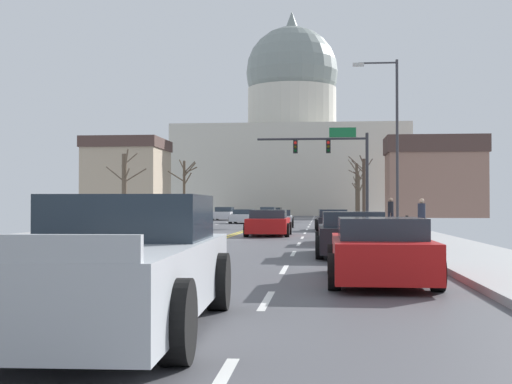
{
  "coord_description": "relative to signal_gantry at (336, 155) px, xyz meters",
  "views": [
    {
      "loc": [
        4.34,
        -34.84,
        1.47
      ],
      "look_at": [
        -1.51,
        27.93,
        2.65
      ],
      "focal_mm": 48.95,
      "sensor_mm": 36.0,
      "label": 1
    }
  ],
  "objects": [
    {
      "name": "sedan_near_00",
      "position": [
        -3.84,
        -3.4,
        -4.45
      ],
      "size": [
        2.05,
        4.43,
        1.16
      ],
      "color": "silver",
      "rests_on": "ground"
    },
    {
      "name": "bare_tree_00",
      "position": [
        3.19,
        34.2,
        -1.55
      ],
      "size": [
        1.55,
        2.11,
        6.79
      ],
      "color": "brown",
      "rests_on": "ground"
    },
    {
      "name": "bare_tree_04",
      "position": [
        2.9,
        23.99,
        -2.35
      ],
      "size": [
        1.27,
        2.24,
        4.83
      ],
      "color": "brown",
      "rests_on": "ground"
    },
    {
      "name": "bicycle_parked",
      "position": [
        3.13,
        -14.94,
        -4.52
      ],
      "size": [
        0.12,
        1.77,
        0.85
      ],
      "color": "black",
      "rests_on": "ground"
    },
    {
      "name": "sedan_oncoming_02",
      "position": [
        -6.97,
        27.94,
        -4.41
      ],
      "size": [
        2.08,
        4.45,
        1.25
      ],
      "color": "silver",
      "rests_on": "ground"
    },
    {
      "name": "sedan_oncoming_03",
      "position": [
        -6.99,
        40.1,
        -4.45
      ],
      "size": [
        2.08,
        4.73,
        1.16
      ],
      "color": "#6B6056",
      "rests_on": "ground"
    },
    {
      "name": "pedestrian_01",
      "position": [
        3.05,
        -8.06,
        -3.88
      ],
      "size": [
        0.35,
        0.34,
        1.76
      ],
      "color": "black",
      "rests_on": "ground"
    },
    {
      "name": "sedan_near_04",
      "position": [
        -0.17,
        -29.41,
        -4.4
      ],
      "size": [
        2.13,
        4.69,
        1.28
      ],
      "color": "black",
      "rests_on": "ground"
    },
    {
      "name": "sedan_near_02",
      "position": [
        -3.56,
        -16.48,
        -4.41
      ],
      "size": [
        2.11,
        4.21,
        1.24
      ],
      "color": "#B71414",
      "rests_on": "ground"
    },
    {
      "name": "ground",
      "position": [
        -5.4,
        -14.95,
        -4.98
      ],
      "size": [
        20.0,
        180.0,
        0.2
      ],
      "color": "#4A4A4F"
    },
    {
      "name": "street_lamp_right",
      "position": [
        2.53,
        -13.98,
        0.25
      ],
      "size": [
        2.3,
        0.24,
        8.73
      ],
      "color": "#333338",
      "rests_on": "ground"
    },
    {
      "name": "sedan_near_05",
      "position": [
        0.05,
        -36.28,
        -4.41
      ],
      "size": [
        1.99,
        4.63,
        1.23
      ],
      "color": "#B71414",
      "rests_on": "ground"
    },
    {
      "name": "signal_gantry",
      "position": [
        0.0,
        0.0,
        0.0
      ],
      "size": [
        7.91,
        0.41,
        6.85
      ],
      "color": "#28282D",
      "rests_on": "ground"
    },
    {
      "name": "sedan_oncoming_01",
      "position": [
        -10.53,
        18.19,
        -4.4
      ],
      "size": [
        2.08,
        4.55,
        1.28
      ],
      "color": "silver",
      "rests_on": "ground"
    },
    {
      "name": "flank_building_00",
      "position": [
        -23.5,
        29.48,
        -0.38
      ],
      "size": [
        8.71,
        9.4,
        9.16
      ],
      "color": "tan",
      "rests_on": "ground"
    },
    {
      "name": "sedan_near_03",
      "position": [
        -0.01,
        -22.95,
        -4.45
      ],
      "size": [
        2.17,
        4.59,
        1.19
      ],
      "color": "#B71414",
      "rests_on": "ground"
    },
    {
      "name": "pickup_truck_near_06",
      "position": [
        -3.47,
        -41.68,
        -4.27
      ],
      "size": [
        2.47,
        5.69,
        1.6
      ],
      "color": "#ADB2B7",
      "rests_on": "ground"
    },
    {
      "name": "flank_building_01",
      "position": [
        12.36,
        34.02,
        -0.15
      ],
      "size": [
        11.58,
        6.3,
        9.57
      ],
      "color": "#8C6656",
      "rests_on": "ground"
    },
    {
      "name": "bare_tree_01",
      "position": [
        -13.62,
        13.69,
        -1.68
      ],
      "size": [
        2.88,
        1.42,
        5.6
      ],
      "color": "#4C3D2D",
      "rests_on": "ground"
    },
    {
      "name": "sedan_near_01",
      "position": [
        -0.4,
        -9.33,
        -4.42
      ],
      "size": [
        2.06,
        4.75,
        1.22
      ],
      "color": "black",
      "rests_on": "ground"
    },
    {
      "name": "sedan_oncoming_00",
      "position": [
        -7.26,
        6.36,
        -4.47
      ],
      "size": [
        2.18,
        4.32,
        1.13
      ],
      "color": "silver",
      "rests_on": "ground"
    },
    {
      "name": "bare_tree_03",
      "position": [
        -14.37,
        -3.43,
        -2.29
      ],
      "size": [
        2.59,
        1.81,
        5.08
      ],
      "color": "brown",
      "rests_on": "ground"
    },
    {
      "name": "capitol_building",
      "position": [
        -5.4,
        55.21,
        5.52
      ],
      "size": [
        33.38,
        19.97,
        30.81
      ],
      "color": "beige",
      "rests_on": "ground"
    },
    {
      "name": "bare_tree_02",
      "position": [
        2.93,
        16.24,
        -1.77
      ],
      "size": [
        2.3,
        2.54,
        5.95
      ],
      "color": "#423328",
      "rests_on": "ground"
    },
    {
      "name": "pedestrian_00",
      "position": [
        3.4,
        -18.21,
        -3.96
      ],
      "size": [
        0.35,
        0.34,
        1.63
      ],
      "color": "black",
      "rests_on": "ground"
    }
  ]
}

